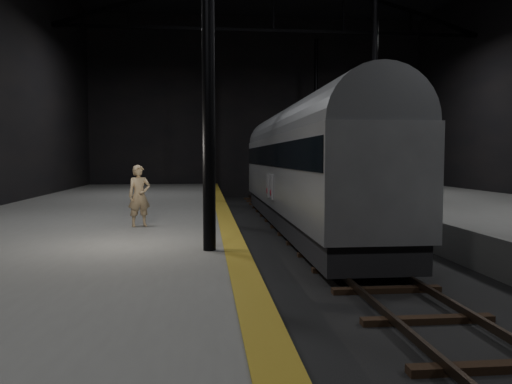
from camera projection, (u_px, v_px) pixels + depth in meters
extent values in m
plane|color=black|center=(337.00, 256.00, 14.73)|extent=(44.00, 44.00, 0.00)
cube|color=#565653|center=(76.00, 244.00, 13.93)|extent=(9.00, 43.80, 1.00)
cube|color=#845F18|center=(227.00, 224.00, 14.33)|extent=(0.50, 43.80, 0.01)
cube|color=#3F3328|center=(314.00, 251.00, 14.64)|extent=(0.08, 43.00, 0.14)
cube|color=#3F3328|center=(361.00, 250.00, 14.79)|extent=(0.08, 43.00, 0.14)
cube|color=black|center=(338.00, 254.00, 14.72)|extent=(2.40, 42.00, 0.12)
cylinder|color=black|center=(208.00, 3.00, 9.95)|extent=(0.26, 0.26, 10.00)
cylinder|color=black|center=(206.00, 87.00, 21.86)|extent=(0.26, 0.26, 10.00)
cylinder|color=black|center=(374.00, 89.00, 22.64)|extent=(0.26, 0.26, 10.00)
cylinder|color=black|center=(206.00, 112.00, 33.77)|extent=(0.26, 0.26, 10.00)
cylinder|color=black|center=(316.00, 113.00, 34.54)|extent=(0.26, 0.26, 10.00)
cube|color=black|center=(274.00, 31.00, 27.92)|extent=(23.60, 0.15, 0.18)
cube|color=#9A9CA1|center=(302.00, 172.00, 19.92)|extent=(2.66, 18.38, 2.76)
cube|color=black|center=(302.00, 215.00, 20.04)|extent=(2.43, 18.01, 0.78)
cube|color=black|center=(303.00, 156.00, 19.88)|extent=(2.72, 18.10, 0.83)
cylinder|color=slate|center=(303.00, 137.00, 19.83)|extent=(2.61, 18.19, 2.61)
cube|color=black|center=(348.00, 254.00, 13.68)|extent=(1.65, 2.02, 0.32)
cube|color=black|center=(279.00, 207.00, 26.45)|extent=(1.65, 2.02, 0.32)
cube|color=silver|center=(272.00, 187.00, 18.91)|extent=(0.04, 0.69, 0.96)
cube|color=silver|center=(268.00, 185.00, 20.00)|extent=(0.04, 0.69, 0.96)
cylinder|color=maroon|center=(271.00, 193.00, 19.09)|extent=(0.03, 0.24, 0.24)
cylinder|color=maroon|center=(267.00, 191.00, 20.18)|extent=(0.03, 0.24, 0.24)
imported|color=tan|center=(139.00, 196.00, 13.78)|extent=(0.73, 0.61, 1.71)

